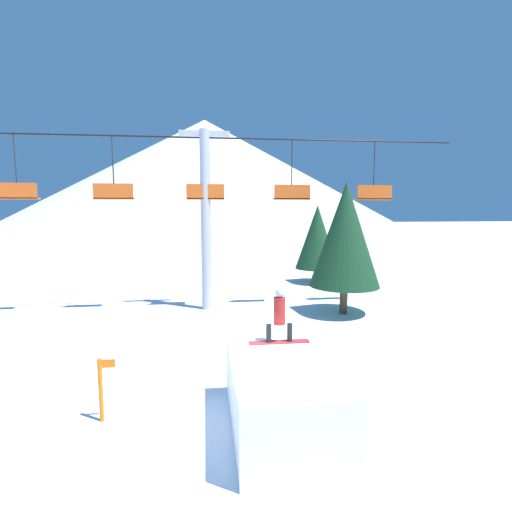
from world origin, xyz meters
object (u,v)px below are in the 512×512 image
pine_tree_near (345,235)px  snow_ramp (284,396)px  snowboarder (279,316)px  trail_marker (101,388)px

pine_tree_near → snow_ramp: bearing=-116.9°
snowboarder → pine_tree_near: bearing=60.2°
snowboarder → pine_tree_near: pine_tree_near is taller
snowboarder → trail_marker: 4.63m
snow_ramp → snowboarder: 2.00m
snow_ramp → trail_marker: snow_ramp is taller
pine_tree_near → trail_marker: size_ratio=4.04×
snow_ramp → pine_tree_near: bearing=63.1°
snow_ramp → trail_marker: bearing=167.5°
snow_ramp → snowboarder: (0.13, 1.30, 1.51)m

